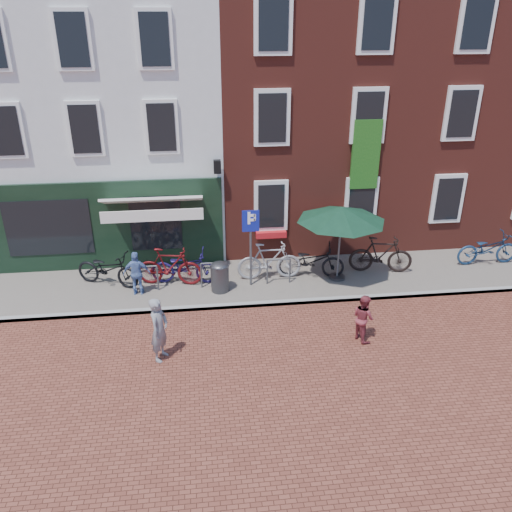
{
  "coord_description": "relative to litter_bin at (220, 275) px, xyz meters",
  "views": [
    {
      "loc": [
        -1.88,
        -12.86,
        7.71
      ],
      "look_at": [
        -0.27,
        0.53,
        1.38
      ],
      "focal_mm": 36.68,
      "sensor_mm": 36.0,
      "label": 1
    }
  ],
  "objects": [
    {
      "name": "parking_sign",
      "position": [
        0.95,
        0.24,
        1.14
      ],
      "size": [
        0.5,
        0.07,
        2.43
      ],
      "color": "#4C4C4F",
      "rests_on": "sidewalk"
    },
    {
      "name": "bicycle_6",
      "position": [
        8.85,
        0.81,
        0.03
      ],
      "size": [
        2.06,
        0.74,
        1.08
      ],
      "primitive_type": "imported",
      "rotation": [
        0.0,
        0.0,
        1.58
      ],
      "color": "#172F4E",
      "rests_on": "sidewalk"
    },
    {
      "name": "parasol",
      "position": [
        3.68,
        0.35,
        1.72
      ],
      "size": [
        2.68,
        2.68,
        2.48
      ],
      "color": "#4C4C4F",
      "rests_on": "sidewalk"
    },
    {
      "name": "woman",
      "position": [
        -1.61,
        -3.08,
        0.21
      ],
      "size": [
        0.6,
        0.71,
        1.65
      ],
      "primitive_type": "imported",
      "rotation": [
        0.0,
        0.0,
        1.16
      ],
      "color": "gray",
      "rests_on": "ground"
    },
    {
      "name": "cafe_person",
      "position": [
        -2.41,
        0.09,
        0.16
      ],
      "size": [
        0.81,
        0.38,
        1.35
      ],
      "primitive_type": "imported",
      "rotation": [
        0.0,
        0.0,
        3.08
      ],
      "color": "#5D7AB3",
      "rests_on": "sidewalk"
    },
    {
      "name": "bicycle_3",
      "position": [
        1.57,
        0.6,
        0.08
      ],
      "size": [
        2.0,
        0.58,
        1.2
      ],
      "primitive_type": "imported",
      "rotation": [
        0.0,
        0.0,
        1.56
      ],
      "color": "#98979A",
      "rests_on": "sidewalk"
    },
    {
      "name": "boy",
      "position": [
        3.5,
        -2.85,
        0.02
      ],
      "size": [
        0.66,
        0.75,
        1.27
      ],
      "primitive_type": "imported",
      "rotation": [
        0.0,
        0.0,
        1.92
      ],
      "color": "maroon",
      "rests_on": "ground"
    },
    {
      "name": "litter_bin",
      "position": [
        0.0,
        0.0,
        0.0
      ],
      "size": [
        0.54,
        0.54,
        1.0
      ],
      "color": "#3D3D40",
      "rests_on": "sidewalk"
    },
    {
      "name": "building_brick_mid",
      "position": [
        3.31,
        6.05,
        4.39
      ],
      "size": [
        6.0,
        8.0,
        10.0
      ],
      "primitive_type": "cube",
      "color": "maroon",
      "rests_on": "ground"
    },
    {
      "name": "ground",
      "position": [
        1.31,
        -0.95,
        -0.61
      ],
      "size": [
        80.0,
        80.0,
        0.0
      ],
      "primitive_type": "plane",
      "color": "brown"
    },
    {
      "name": "building_stucco",
      "position": [
        -3.69,
        6.05,
        3.89
      ],
      "size": [
        8.0,
        8.0,
        9.0
      ],
      "primitive_type": "cube",
      "color": "silver",
      "rests_on": "ground"
    },
    {
      "name": "building_brick_right",
      "position": [
        9.31,
        6.05,
        4.39
      ],
      "size": [
        6.0,
        8.0,
        10.0
      ],
      "primitive_type": "cube",
      "color": "maroon",
      "rests_on": "ground"
    },
    {
      "name": "bicycle_5",
      "position": [
        5.15,
        0.65,
        0.08
      ],
      "size": [
        2.07,
        0.94,
        1.2
      ],
      "primitive_type": "imported",
      "rotation": [
        0.0,
        0.0,
        1.37
      ],
      "color": "black",
      "rests_on": "sidewalk"
    },
    {
      "name": "bicycle_2",
      "position": [
        -1.03,
        0.64,
        0.03
      ],
      "size": [
        2.13,
        0.98,
        1.08
      ],
      "primitive_type": "imported",
      "rotation": [
        0.0,
        0.0,
        1.44
      ],
      "color": "#1F1753",
      "rests_on": "sidewalk"
    },
    {
      "name": "sidewalk",
      "position": [
        2.31,
        0.55,
        -0.56
      ],
      "size": [
        24.0,
        3.0,
        0.1
      ],
      "primitive_type": "cube",
      "color": "slate",
      "rests_on": "ground"
    },
    {
      "name": "bicycle_1",
      "position": [
        -1.49,
        0.57,
        0.08
      ],
      "size": [
        2.06,
        0.9,
        1.2
      ],
      "primitive_type": "imported",
      "rotation": [
        0.0,
        0.0,
        1.39
      ],
      "color": "#560D0F",
      "rests_on": "sidewalk"
    },
    {
      "name": "bicycle_4",
      "position": [
        2.89,
        0.58,
        0.03
      ],
      "size": [
        2.15,
        1.1,
        1.08
      ],
      "primitive_type": "imported",
      "rotation": [
        0.0,
        0.0,
        1.38
      ],
      "color": "black",
      "rests_on": "sidewalk"
    },
    {
      "name": "bicycle_0",
      "position": [
        -3.36,
        0.76,
        0.03
      ],
      "size": [
        2.17,
        1.48,
        1.08
      ],
      "primitive_type": "imported",
      "rotation": [
        0.0,
        0.0,
        1.16
      ],
      "color": "black",
      "rests_on": "sidewalk"
    }
  ]
}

